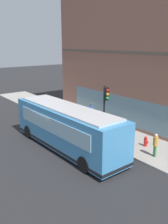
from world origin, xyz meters
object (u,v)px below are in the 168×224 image
object	(u,v)px
city_bus_nearside	(67,128)
pedestrian_by_light_pole	(46,102)
fire_hydrant	(146,141)
pedestrian_near_hydrant	(155,144)
traffic_light_near_corner	(105,103)
pedestrian_walking_along_curb	(91,110)
newspaper_vending_box	(84,118)

from	to	relation	value
city_bus_nearside	pedestrian_by_light_pole	size ratio (longest dim) A/B	6.34
fire_hydrant	pedestrian_near_hydrant	xyz separation A→B (m)	(-0.84, -1.43, 0.52)
traffic_light_near_corner	pedestrian_walking_along_curb	bearing A→B (deg)	62.33
pedestrian_near_hydrant	fire_hydrant	bearing A→B (deg)	59.59
city_bus_nearside	pedestrian_by_light_pole	xyz separation A→B (m)	(3.64, 9.51, -0.49)
fire_hydrant	newspaper_vending_box	xyz separation A→B (m)	(-0.21, 6.97, 0.09)
city_bus_nearside	traffic_light_near_corner	distance (m)	3.31
pedestrian_near_hydrant	newspaper_vending_box	bearing A→B (deg)	85.72
traffic_light_near_corner	fire_hydrant	world-z (taller)	traffic_light_near_corner
traffic_light_near_corner	newspaper_vending_box	xyz separation A→B (m)	(1.44, 4.46, -2.44)
traffic_light_near_corner	newspaper_vending_box	bearing A→B (deg)	72.13
city_bus_nearside	pedestrian_near_hydrant	size ratio (longest dim) A/B	6.50
pedestrian_walking_along_curb	newspaper_vending_box	distance (m)	1.12
fire_hydrant	pedestrian_by_light_pole	world-z (taller)	pedestrian_by_light_pole
city_bus_nearside	fire_hydrant	distance (m)	5.69
city_bus_nearside	fire_hydrant	size ratio (longest dim) A/B	13.65
traffic_light_near_corner	pedestrian_by_light_pole	distance (m)	10.57
pedestrian_by_light_pole	newspaper_vending_box	distance (m)	5.94
pedestrian_near_hydrant	pedestrian_by_light_pole	xyz separation A→B (m)	(-0.00, 14.29, 0.02)
newspaper_vending_box	traffic_light_near_corner	bearing A→B (deg)	-107.87
pedestrian_near_hydrant	pedestrian_walking_along_curb	size ratio (longest dim) A/B	0.92
pedestrian_by_light_pole	fire_hydrant	bearing A→B (deg)	-86.24
city_bus_nearside	pedestrian_near_hydrant	distance (m)	6.03
city_bus_nearside	pedestrian_walking_along_curb	xyz separation A→B (m)	(5.25, 3.77, -0.43)
traffic_light_near_corner	pedestrian_near_hydrant	world-z (taller)	traffic_light_near_corner
newspaper_vending_box	pedestrian_by_light_pole	bearing A→B (deg)	96.14
traffic_light_near_corner	pedestrian_walking_along_curb	size ratio (longest dim) A/B	2.45
pedestrian_near_hydrant	pedestrian_by_light_pole	world-z (taller)	pedestrian_by_light_pole
fire_hydrant	pedestrian_by_light_pole	bearing A→B (deg)	93.76
traffic_light_near_corner	newspaper_vending_box	distance (m)	5.28
pedestrian_near_hydrant	newspaper_vending_box	distance (m)	8.44
traffic_light_near_corner	fire_hydrant	distance (m)	3.93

